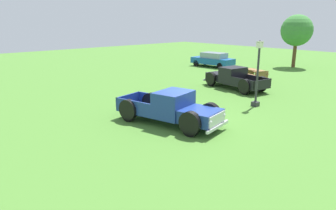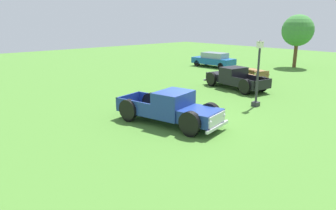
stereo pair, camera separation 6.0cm
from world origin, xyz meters
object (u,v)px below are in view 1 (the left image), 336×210
(pickup_truck_foreground, at_px, (175,109))
(picnic_table, at_px, (255,73))
(oak_tree_east, at_px, (297,31))
(pickup_truck_behind_left, at_px, (232,78))
(lamp_post_near, at_px, (258,72))
(sedan_distant_a, at_px, (213,59))

(pickup_truck_foreground, bearing_deg, picnic_table, 107.59)
(picnic_table, xyz_separation_m, oak_tree_east, (-1.07, 8.80, 3.18))
(pickup_truck_foreground, xyz_separation_m, pickup_truck_behind_left, (-3.23, 8.71, -0.04))
(lamp_post_near, xyz_separation_m, oak_tree_east, (-5.86, 16.07, 1.74))
(lamp_post_near, distance_m, picnic_table, 8.82)
(pickup_truck_foreground, xyz_separation_m, lamp_post_near, (0.68, 5.67, 1.18))
(pickup_truck_behind_left, bearing_deg, picnic_table, 101.65)
(sedan_distant_a, xyz_separation_m, lamp_post_near, (11.58, -10.08, 1.16))
(oak_tree_east, bearing_deg, lamp_post_near, -69.97)
(pickup_truck_behind_left, relative_size, sedan_distant_a, 1.13)
(pickup_truck_behind_left, bearing_deg, pickup_truck_foreground, -69.65)
(lamp_post_near, bearing_deg, oak_tree_east, 110.03)
(pickup_truck_behind_left, bearing_deg, sedan_distant_a, 137.43)
(pickup_truck_behind_left, relative_size, picnic_table, 2.45)
(sedan_distant_a, height_order, lamp_post_near, lamp_post_near)
(lamp_post_near, bearing_deg, sedan_distant_a, 138.96)
(picnic_table, relative_size, oak_tree_east, 0.40)
(pickup_truck_behind_left, height_order, oak_tree_east, oak_tree_east)
(pickup_truck_foreground, distance_m, oak_tree_east, 22.54)
(sedan_distant_a, height_order, oak_tree_east, oak_tree_east)
(pickup_truck_behind_left, xyz_separation_m, picnic_table, (-0.87, 4.23, -0.22))
(lamp_post_near, xyz_separation_m, picnic_table, (-4.78, 7.27, -1.45))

